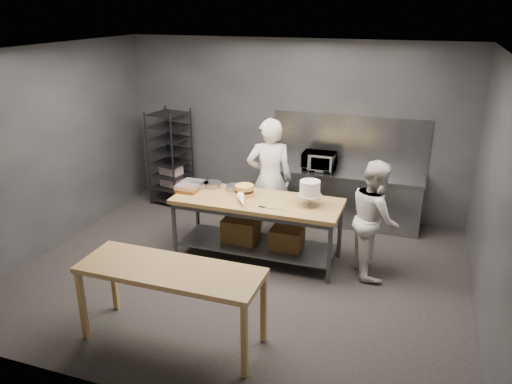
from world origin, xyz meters
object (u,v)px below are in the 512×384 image
chef_behind (270,180)px  near_counter (170,275)px  chef_right (374,218)px  work_table (258,221)px  speed_rack (170,158)px  microwave (319,161)px  layer_cake (244,190)px  frosted_cake_stand (310,190)px

chef_behind → near_counter: bearing=66.5°
chef_right → work_table: bearing=74.1°
speed_rack → microwave: 2.77m
work_table → chef_right: bearing=3.6°
work_table → microwave: bearing=72.9°
near_counter → chef_right: size_ratio=1.23×
chef_behind → microwave: bearing=-140.7°
chef_right → chef_behind: bearing=50.5°
speed_rack → layer_cake: bearing=-36.8°
frosted_cake_stand → layer_cake: frosted_cake_stand is taller
chef_behind → chef_right: 1.80m
near_counter → microwave: bearing=78.6°
speed_rack → chef_behind: (2.19, -0.86, 0.11)m
microwave → chef_behind: bearing=-121.2°
layer_cake → near_counter: bearing=-90.6°
chef_right → frosted_cake_stand: 0.95m
speed_rack → layer_cake: (2.02, -1.51, 0.14)m
chef_right → frosted_cake_stand: (-0.88, -0.10, 0.34)m
microwave → frosted_cake_stand: (0.23, -1.65, 0.10)m
near_counter → microwave: size_ratio=3.69×
near_counter → chef_behind: bearing=86.0°
speed_rack → frosted_cake_stand: (2.99, -1.57, 0.29)m
work_table → layer_cake: layer_cake is taller
chef_behind → frosted_cake_stand: size_ratio=5.44×
work_table → layer_cake: size_ratio=8.92×
speed_rack → microwave: size_ratio=3.23×
chef_behind → work_table: bearing=75.3°
chef_right → microwave: bearing=16.2°
speed_rack → chef_right: size_ratio=1.08×
chef_behind → layer_cake: bearing=55.5°
work_table → microwave: (0.51, 1.66, 0.48)m
chef_right → frosted_cake_stand: size_ratio=4.56×
layer_cake → frosted_cake_stand: bearing=-3.5°
work_table → near_counter: 2.17m
speed_rack → microwave: bearing=1.7°
chef_right → microwave: size_ratio=3.00×
frosted_cake_stand → layer_cake: 0.99m
chef_right → microwave: chef_right is taller
near_counter → frosted_cake_stand: (1.00, 2.15, 0.34)m
speed_rack → chef_right: bearing=-20.8°
near_counter → chef_right: chef_right is taller
near_counter → chef_right: 2.93m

